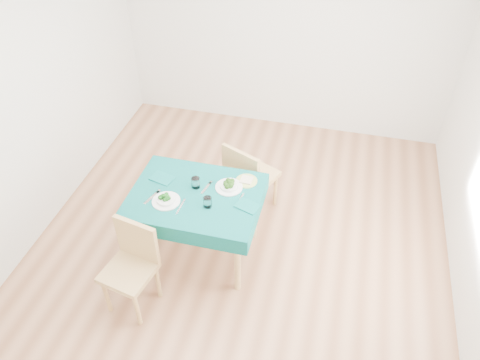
% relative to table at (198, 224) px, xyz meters
% --- Properties ---
extents(room_shell, '(4.02, 4.52, 2.73)m').
position_rel_table_xyz_m(room_shell, '(0.36, 0.18, 0.97)').
color(room_shell, brown).
rests_on(room_shell, ground).
extents(table, '(1.13, 0.86, 0.76)m').
position_rel_table_xyz_m(table, '(0.00, 0.00, 0.00)').
color(table, '#07524F').
rests_on(table, ground).
extents(chair_near, '(0.47, 0.50, 0.98)m').
position_rel_table_xyz_m(chair_near, '(-0.37, -0.70, 0.11)').
color(chair_near, tan).
rests_on(chair_near, ground).
extents(chair_far, '(0.59, 0.61, 1.09)m').
position_rel_table_xyz_m(chair_far, '(0.34, 0.76, 0.16)').
color(chair_far, tan).
rests_on(chair_far, ground).
extents(bowl_near, '(0.24, 0.24, 0.07)m').
position_rel_table_xyz_m(bowl_near, '(-0.21, -0.15, 0.42)').
color(bowl_near, white).
rests_on(bowl_near, table).
extents(bowl_far, '(0.24, 0.24, 0.07)m').
position_rel_table_xyz_m(bowl_far, '(0.26, 0.16, 0.42)').
color(bowl_far, white).
rests_on(bowl_far, table).
extents(fork_near, '(0.08, 0.19, 0.00)m').
position_rel_table_xyz_m(fork_near, '(-0.36, -0.13, 0.38)').
color(fork_near, silver).
rests_on(fork_near, table).
extents(knife_near, '(0.02, 0.20, 0.00)m').
position_rel_table_xyz_m(knife_near, '(-0.07, -0.18, 0.38)').
color(knife_near, silver).
rests_on(knife_near, table).
extents(fork_far, '(0.06, 0.17, 0.00)m').
position_rel_table_xyz_m(fork_far, '(0.07, 0.10, 0.38)').
color(fork_far, silver).
rests_on(fork_far, table).
extents(knife_far, '(0.04, 0.20, 0.00)m').
position_rel_table_xyz_m(knife_far, '(0.40, 0.02, 0.38)').
color(knife_far, silver).
rests_on(knife_far, table).
extents(napkin_near, '(0.23, 0.19, 0.01)m').
position_rel_table_xyz_m(napkin_near, '(-0.36, 0.13, 0.39)').
color(napkin_near, '#0A5B56').
rests_on(napkin_near, table).
extents(napkin_far, '(0.23, 0.19, 0.01)m').
position_rel_table_xyz_m(napkin_far, '(0.48, -0.04, 0.38)').
color(napkin_far, '#0A5B56').
rests_on(napkin_far, table).
extents(tumbler_center, '(0.08, 0.08, 0.10)m').
position_rel_table_xyz_m(tumbler_center, '(-0.02, 0.10, 0.43)').
color(tumbler_center, white).
rests_on(tumbler_center, table).
extents(tumbler_side, '(0.07, 0.07, 0.09)m').
position_rel_table_xyz_m(tumbler_side, '(0.15, -0.12, 0.43)').
color(tumbler_side, white).
rests_on(tumbler_side, table).
extents(side_plate, '(0.20, 0.20, 0.01)m').
position_rel_table_xyz_m(side_plate, '(0.39, 0.28, 0.38)').
color(side_plate, '#B5C560').
rests_on(side_plate, table).
extents(bread_slice, '(0.11, 0.11, 0.02)m').
position_rel_table_xyz_m(bread_slice, '(0.39, 0.28, 0.40)').
color(bread_slice, beige).
rests_on(bread_slice, side_plate).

